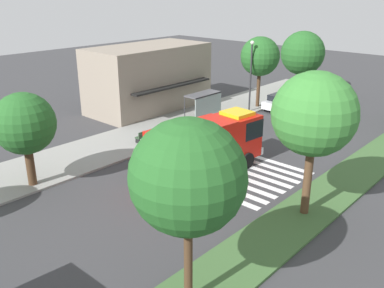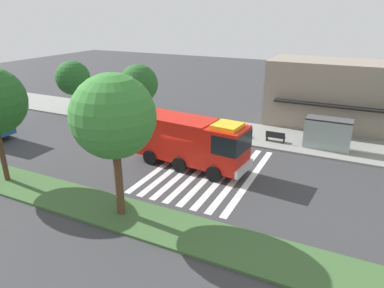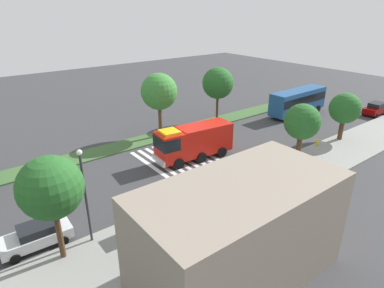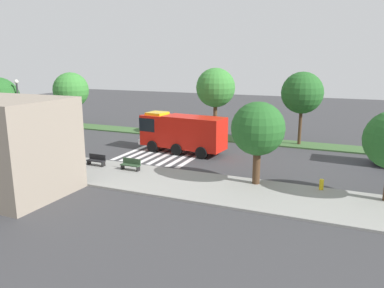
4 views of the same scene
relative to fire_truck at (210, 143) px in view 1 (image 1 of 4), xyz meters
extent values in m
plane|color=#38383A|center=(-0.71, -0.13, -2.02)|extent=(120.00, 120.00, 0.00)
cube|color=gray|center=(-0.71, 8.53, -1.95)|extent=(60.00, 5.80, 0.14)
cube|color=#3D6033|center=(-0.71, -7.38, -1.95)|extent=(60.00, 3.00, 0.14)
cube|color=silver|center=(-2.02, -0.13, -2.02)|extent=(0.45, 10.35, 0.01)
cube|color=silver|center=(-1.12, -0.13, -2.02)|extent=(0.45, 10.35, 0.01)
cube|color=silver|center=(-0.22, -0.13, -2.02)|extent=(0.45, 10.35, 0.01)
cube|color=silver|center=(0.68, -0.13, -2.02)|extent=(0.45, 10.35, 0.01)
cube|color=silver|center=(1.58, -0.13, -2.02)|extent=(0.45, 10.35, 0.01)
cube|color=silver|center=(2.48, -0.13, -2.02)|extent=(0.45, 10.35, 0.01)
cube|color=silver|center=(3.38, -0.13, -2.02)|extent=(0.45, 10.35, 0.01)
cube|color=silver|center=(4.28, -0.13, -2.02)|extent=(0.45, 10.35, 0.01)
cube|color=red|center=(2.54, -0.25, -0.04)|extent=(2.68, 2.76, 2.87)
cube|color=red|center=(-1.50, 0.15, 0.00)|extent=(5.92, 3.08, 2.95)
cube|color=black|center=(2.91, -0.29, 0.54)|extent=(2.00, 2.72, 1.26)
cube|color=silver|center=(3.86, -0.38, -1.22)|extent=(0.49, 2.54, 0.50)
cube|color=yellow|center=(2.54, -0.25, 1.52)|extent=(1.88, 1.93, 0.24)
cylinder|color=black|center=(2.43, 1.03, -1.47)|extent=(1.12, 0.41, 1.10)
cylinder|color=black|center=(2.18, -1.49, -1.47)|extent=(1.12, 0.41, 1.10)
cylinder|color=black|center=(-2.80, 1.55, -1.47)|extent=(1.12, 0.41, 1.10)
cylinder|color=black|center=(-3.05, -0.97, -1.47)|extent=(1.12, 0.41, 1.10)
cylinder|color=black|center=(-0.25, 1.30, -1.47)|extent=(1.12, 0.41, 1.10)
cylinder|color=black|center=(-0.50, -1.22, -1.47)|extent=(1.12, 0.41, 1.10)
cube|color=silver|center=(16.44, 4.43, -1.34)|extent=(4.50, 1.97, 0.73)
cube|color=black|center=(16.22, 4.43, -0.69)|extent=(2.54, 1.69, 0.56)
cylinder|color=black|center=(17.93, 5.29, -1.70)|extent=(0.65, 0.24, 0.64)
cylinder|color=black|center=(17.87, 3.47, -1.70)|extent=(0.65, 0.24, 0.64)
cylinder|color=black|center=(15.00, 5.39, -1.70)|extent=(0.65, 0.24, 0.64)
cylinder|color=black|center=(14.94, 3.56, -1.70)|extent=(0.65, 0.24, 0.64)
cube|color=#4C4C51|center=(8.15, 7.66, 0.52)|extent=(3.50, 1.40, 0.12)
cube|color=#8C9E99|center=(8.15, 7.00, -0.68)|extent=(3.50, 0.08, 2.40)
cylinder|color=#333338|center=(6.45, 8.31, -0.68)|extent=(0.08, 0.08, 2.40)
cylinder|color=#333338|center=(9.85, 8.31, -0.68)|extent=(0.08, 0.08, 2.40)
cube|color=black|center=(4.15, 7.37, -1.47)|extent=(1.60, 0.50, 0.08)
cube|color=black|center=(4.15, 7.15, -1.21)|extent=(1.60, 0.06, 0.45)
cube|color=black|center=(3.43, 7.37, -1.70)|extent=(0.08, 0.45, 0.37)
cube|color=black|center=(4.87, 7.37, -1.70)|extent=(0.08, 0.45, 0.37)
cube|color=#2D472D|center=(0.86, 7.37, -1.47)|extent=(1.60, 0.50, 0.08)
cube|color=#2D472D|center=(0.86, 7.15, -1.21)|extent=(1.60, 0.06, 0.45)
cube|color=black|center=(0.14, 7.37, -1.70)|extent=(0.08, 0.45, 0.37)
cube|color=black|center=(1.58, 7.37, -1.70)|extent=(0.08, 0.45, 0.37)
cylinder|color=#2D2D30|center=(13.39, 6.23, 1.29)|extent=(0.16, 0.16, 6.35)
sphere|color=white|center=(13.39, 6.23, 4.65)|extent=(0.36, 0.36, 0.36)
cube|color=gray|center=(7.78, 14.42, 1.09)|extent=(11.96, 5.98, 6.23)
cube|color=black|center=(7.78, 11.03, 0.78)|extent=(9.57, 0.80, 0.16)
cylinder|color=#47301E|center=(-8.95, 6.63, -0.57)|extent=(0.52, 0.52, 2.62)
sphere|color=#235B23|center=(-8.95, 6.63, 2.02)|extent=(3.67, 3.67, 3.67)
cylinder|color=#47301E|center=(15.43, 6.63, -0.05)|extent=(0.35, 0.35, 3.67)
sphere|color=#235B23|center=(15.43, 6.63, 3.12)|extent=(3.82, 3.82, 3.82)
cylinder|color=#513823|center=(24.00, 6.63, -0.54)|extent=(0.31, 0.31, 2.69)
sphere|color=#235B23|center=(24.00, 6.63, 2.51)|extent=(4.87, 4.87, 4.87)
cylinder|color=#47301E|center=(-10.03, -7.38, 0.01)|extent=(0.33, 0.33, 3.79)
sphere|color=#235B23|center=(-10.03, -7.38, 3.37)|extent=(4.16, 4.16, 4.16)
cylinder|color=#513823|center=(-0.85, -7.38, 0.12)|extent=(0.43, 0.43, 4.00)
sphere|color=#387F33|center=(-0.85, -7.38, 3.61)|extent=(4.27, 4.27, 4.27)
camera|label=1|loc=(-19.67, -16.34, 9.49)|focal=39.47mm
camera|label=2|loc=(9.75, -20.36, 8.44)|focal=32.31mm
camera|label=3|loc=(19.00, 24.65, 12.81)|focal=30.69mm
camera|label=4|loc=(-14.60, 31.05, 6.56)|focal=34.66mm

